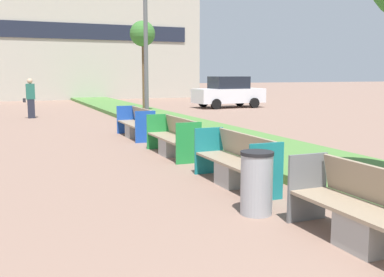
{
  "coord_description": "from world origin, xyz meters",
  "views": [
    {
      "loc": [
        -2.87,
        -0.23,
        2.02
      ],
      "look_at": [
        0.9,
        8.84,
        0.6
      ],
      "focal_mm": 42.0,
      "sensor_mm": 36.0,
      "label": 1
    }
  ],
  "objects_px": {
    "bench_blue_frame": "(136,126)",
    "bench_grey_frame": "(370,218)",
    "sapling_tree_far": "(143,34)",
    "parked_car_distant": "(229,92)",
    "bench_teal_frame": "(236,165)",
    "bench_green_frame": "(173,141)",
    "litter_bin": "(257,183)",
    "pedestrian_walking": "(31,98)"
  },
  "relations": [
    {
      "from": "bench_blue_frame",
      "to": "bench_grey_frame",
      "type": "bearing_deg",
      "value": -90.0
    },
    {
      "from": "sapling_tree_far",
      "to": "parked_car_distant",
      "type": "relative_size",
      "value": 1.07
    },
    {
      "from": "bench_blue_frame",
      "to": "parked_car_distant",
      "type": "bearing_deg",
      "value": 50.17
    },
    {
      "from": "bench_teal_frame",
      "to": "bench_blue_frame",
      "type": "distance_m",
      "value": 6.72
    },
    {
      "from": "bench_green_frame",
      "to": "parked_car_distant",
      "type": "height_order",
      "value": "parked_car_distant"
    },
    {
      "from": "litter_bin",
      "to": "sapling_tree_far",
      "type": "distance_m",
      "value": 16.68
    },
    {
      "from": "bench_grey_frame",
      "to": "parked_car_distant",
      "type": "height_order",
      "value": "parked_car_distant"
    },
    {
      "from": "bench_green_frame",
      "to": "parked_car_distant",
      "type": "xyz_separation_m",
      "value": [
        8.59,
        13.73,
        0.54
      ]
    },
    {
      "from": "parked_car_distant",
      "to": "bench_green_frame",
      "type": "bearing_deg",
      "value": -124.22
    },
    {
      "from": "bench_grey_frame",
      "to": "bench_teal_frame",
      "type": "relative_size",
      "value": 1.03
    },
    {
      "from": "bench_teal_frame",
      "to": "litter_bin",
      "type": "bearing_deg",
      "value": -108.09
    },
    {
      "from": "bench_green_frame",
      "to": "pedestrian_walking",
      "type": "bearing_deg",
      "value": 103.56
    },
    {
      "from": "bench_green_frame",
      "to": "sapling_tree_far",
      "type": "relative_size",
      "value": 0.5
    },
    {
      "from": "bench_green_frame",
      "to": "bench_blue_frame",
      "type": "xyz_separation_m",
      "value": [
        0.0,
        3.43,
        0.0
      ]
    },
    {
      "from": "bench_green_frame",
      "to": "sapling_tree_far",
      "type": "bearing_deg",
      "value": 77.22
    },
    {
      "from": "bench_green_frame",
      "to": "bench_grey_frame",
      "type": "bearing_deg",
      "value": -90.0
    },
    {
      "from": "bench_grey_frame",
      "to": "bench_green_frame",
      "type": "height_order",
      "value": "same"
    },
    {
      "from": "bench_teal_frame",
      "to": "litter_bin",
      "type": "xyz_separation_m",
      "value": [
        -0.53,
        -1.62,
        0.09
      ]
    },
    {
      "from": "bench_blue_frame",
      "to": "parked_car_distant",
      "type": "relative_size",
      "value": 0.55
    },
    {
      "from": "bench_grey_frame",
      "to": "pedestrian_walking",
      "type": "distance_m",
      "value": 18.16
    },
    {
      "from": "bench_grey_frame",
      "to": "bench_teal_frame",
      "type": "bearing_deg",
      "value": 90.01
    },
    {
      "from": "litter_bin",
      "to": "parked_car_distant",
      "type": "bearing_deg",
      "value": 63.93
    },
    {
      "from": "bench_green_frame",
      "to": "litter_bin",
      "type": "bearing_deg",
      "value": -96.15
    },
    {
      "from": "litter_bin",
      "to": "sapling_tree_far",
      "type": "bearing_deg",
      "value": 79.22
    },
    {
      "from": "sapling_tree_far",
      "to": "parked_car_distant",
      "type": "distance_m",
      "value": 7.25
    },
    {
      "from": "bench_blue_frame",
      "to": "pedestrian_walking",
      "type": "xyz_separation_m",
      "value": [
        -2.75,
        7.95,
        0.55
      ]
    },
    {
      "from": "bench_green_frame",
      "to": "sapling_tree_far",
      "type": "xyz_separation_m",
      "value": [
        2.52,
        11.13,
        3.54
      ]
    },
    {
      "from": "litter_bin",
      "to": "pedestrian_walking",
      "type": "relative_size",
      "value": 0.51
    },
    {
      "from": "bench_blue_frame",
      "to": "sapling_tree_far",
      "type": "xyz_separation_m",
      "value": [
        2.52,
        7.69,
        3.54
      ]
    },
    {
      "from": "bench_teal_frame",
      "to": "pedestrian_walking",
      "type": "height_order",
      "value": "pedestrian_walking"
    },
    {
      "from": "bench_grey_frame",
      "to": "bench_green_frame",
      "type": "distance_m",
      "value": 6.56
    },
    {
      "from": "parked_car_distant",
      "to": "litter_bin",
      "type": "bearing_deg",
      "value": -118.27
    },
    {
      "from": "bench_blue_frame",
      "to": "parked_car_distant",
      "type": "height_order",
      "value": "parked_car_distant"
    },
    {
      "from": "bench_grey_frame",
      "to": "sapling_tree_far",
      "type": "xyz_separation_m",
      "value": [
        2.52,
        17.69,
        3.54
      ]
    },
    {
      "from": "bench_teal_frame",
      "to": "litter_bin",
      "type": "distance_m",
      "value": 1.7
    },
    {
      "from": "bench_blue_frame",
      "to": "bench_teal_frame",
      "type": "bearing_deg",
      "value": -90.01
    },
    {
      "from": "bench_teal_frame",
      "to": "pedestrian_walking",
      "type": "relative_size",
      "value": 1.23
    },
    {
      "from": "bench_grey_frame",
      "to": "litter_bin",
      "type": "bearing_deg",
      "value": 107.76
    },
    {
      "from": "bench_grey_frame",
      "to": "pedestrian_walking",
      "type": "xyz_separation_m",
      "value": [
        -2.74,
        17.94,
        0.56
      ]
    },
    {
      "from": "bench_green_frame",
      "to": "parked_car_distant",
      "type": "distance_m",
      "value": 16.21
    },
    {
      "from": "sapling_tree_far",
      "to": "parked_car_distant",
      "type": "xyz_separation_m",
      "value": [
        6.07,
        2.6,
        -3.0
      ]
    },
    {
      "from": "litter_bin",
      "to": "bench_blue_frame",
      "type": "bearing_deg",
      "value": 86.36
    }
  ]
}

